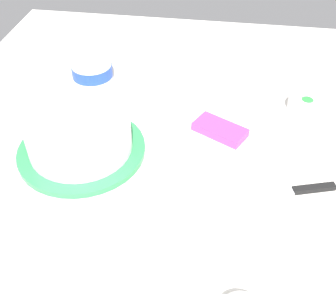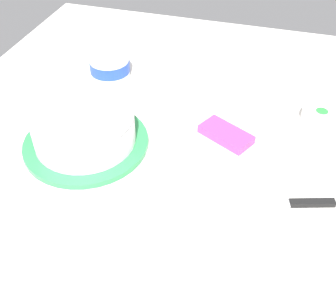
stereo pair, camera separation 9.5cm
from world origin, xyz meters
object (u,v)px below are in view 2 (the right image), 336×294
at_px(sprinkle_bowl_green, 321,115).
at_px(frosted_cake, 84,130).
at_px(candy_box_lower, 226,134).
at_px(frosting_tub, 110,64).
at_px(spreading_knife, 289,203).

bearing_deg(sprinkle_bowl_green, frosted_cake, 25.46).
distance_m(sprinkle_bowl_green, candy_box_lower, 0.26).
relative_size(frosting_tub, candy_box_lower, 0.91).
height_order(frosted_cake, candy_box_lower, frosted_cake).
relative_size(frosted_cake, sprinkle_bowl_green, 3.11).
xyz_separation_m(frosted_cake, spreading_knife, (-0.49, 0.06, -0.04)).
bearing_deg(candy_box_lower, frosting_tub, 1.56).
distance_m(frosting_tub, sprinkle_bowl_green, 0.62).
bearing_deg(frosted_cake, candy_box_lower, -159.28).
relative_size(spreading_knife, candy_box_lower, 1.76).
distance_m(frosted_cake, spreading_knife, 0.50).
relative_size(frosted_cake, candy_box_lower, 2.31).
height_order(frosted_cake, sprinkle_bowl_green, frosted_cake).
height_order(spreading_knife, sprinkle_bowl_green, sprinkle_bowl_green).
relative_size(sprinkle_bowl_green, candy_box_lower, 0.74).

